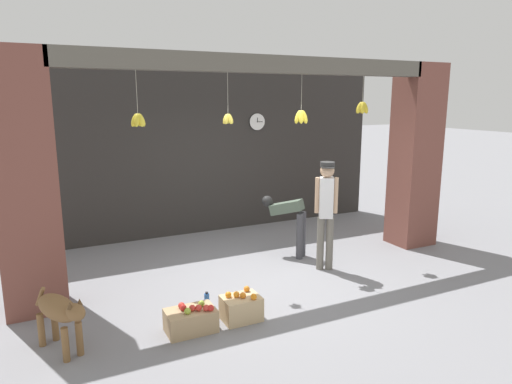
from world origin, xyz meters
TOP-DOWN VIEW (x-y plane):
  - ground_plane at (0.00, 0.00)m, footprint 60.00×60.00m
  - shop_back_wall at (0.00, 2.65)m, footprint 7.44×0.12m
  - shop_pillar_left at (-3.07, 0.30)m, footprint 0.70×0.60m
  - shop_pillar_right at (3.07, 0.30)m, footprint 0.70×0.60m
  - storefront_awning at (0.02, 0.12)m, footprint 5.54×0.25m
  - dog at (-2.86, -0.90)m, footprint 0.53×0.86m
  - shopkeeper at (0.92, -0.12)m, footprint 0.31×0.31m
  - worker_stooping at (0.74, 0.64)m, footprint 0.59×0.66m
  - fruit_crate_oranges at (-0.90, -1.07)m, footprint 0.45×0.33m
  - fruit_crate_apples at (-1.52, -1.07)m, footprint 0.56×0.35m
  - water_bottle at (-1.18, -0.65)m, footprint 0.06×0.06m
  - wall_clock at (1.08, 2.58)m, footprint 0.35×0.03m

SIDE VIEW (x-z plane):
  - ground_plane at x=0.00m, z-range 0.00..0.00m
  - water_bottle at x=-1.18m, z-range -0.01..0.23m
  - fruit_crate_apples at x=-1.52m, z-range -0.02..0.30m
  - fruit_crate_oranges at x=-0.90m, z-range -0.03..0.33m
  - dog at x=-2.86m, z-range 0.12..0.78m
  - worker_stooping at x=0.74m, z-range 0.16..1.15m
  - shopkeeper at x=0.92m, z-range 0.15..1.82m
  - shop_back_wall at x=0.00m, z-range 0.00..3.17m
  - shop_pillar_left at x=-3.07m, z-range 0.00..3.17m
  - shop_pillar_right at x=3.07m, z-range 0.00..3.17m
  - wall_clock at x=1.08m, z-range 1.96..2.30m
  - storefront_awning at x=0.02m, z-range 2.53..3.49m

